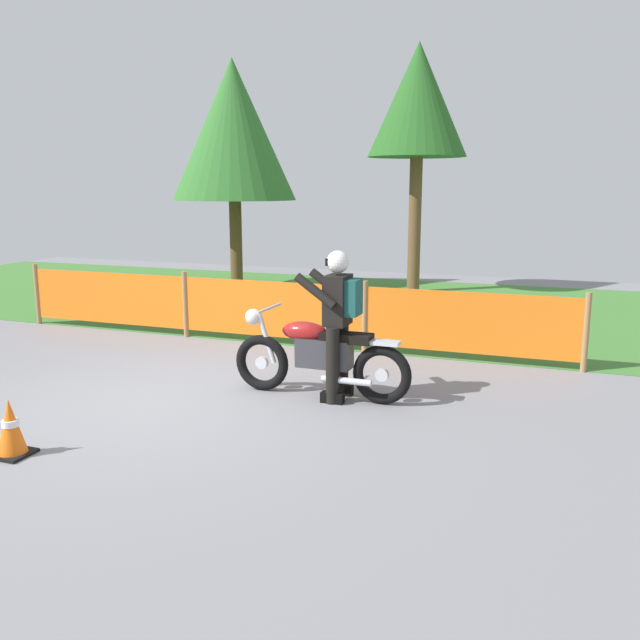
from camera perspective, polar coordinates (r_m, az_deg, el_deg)
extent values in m
cube|color=gray|center=(7.83, -13.23, -6.78)|extent=(24.00, 24.00, 0.02)
cube|color=#427A33|center=(13.79, 2.39, 1.41)|extent=(24.00, 7.61, 0.01)
cylinder|color=#997547|center=(12.70, -22.87, 2.04)|extent=(0.08, 0.08, 1.05)
cylinder|color=#997547|center=(10.90, -11.36, 1.30)|extent=(0.08, 0.08, 1.05)
cylinder|color=#997547|center=(9.69, 3.81, 0.26)|extent=(0.08, 0.08, 1.05)
cylinder|color=#997547|center=(9.31, 21.65, -0.99)|extent=(0.08, 0.08, 1.05)
cube|color=orange|center=(11.74, -17.56, 1.80)|extent=(2.89, 0.02, 0.85)
cube|color=orange|center=(10.20, -4.22, 0.93)|extent=(2.89, 0.02, 0.85)
cube|color=orange|center=(9.38, 12.55, -0.24)|extent=(2.89, 0.02, 0.85)
cylinder|color=brown|center=(15.62, -7.14, 6.29)|extent=(0.28, 0.28, 2.06)
cone|color=#33702D|center=(15.60, -7.38, 15.72)|extent=(2.77, 2.77, 3.08)
cylinder|color=brown|center=(15.30, 8.04, 7.93)|extent=(0.28, 0.28, 3.00)
cone|color=#286023|center=(15.38, 8.33, 18.02)|extent=(2.17, 2.17, 2.41)
torus|color=black|center=(7.96, -4.95, -3.62)|extent=(0.67, 0.12, 0.67)
cylinder|color=silver|center=(7.96, -4.95, -3.62)|extent=(0.15, 0.06, 0.15)
torus|color=black|center=(7.46, 5.28, -4.65)|extent=(0.67, 0.12, 0.67)
cylinder|color=silver|center=(7.46, 5.28, -4.65)|extent=(0.15, 0.06, 0.15)
cube|color=#38383D|center=(7.61, 0.37, -2.81)|extent=(0.63, 0.25, 0.33)
ellipsoid|color=maroon|center=(7.65, -1.32, -0.98)|extent=(0.55, 0.25, 0.23)
cube|color=black|center=(7.48, 2.25, -1.51)|extent=(0.59, 0.23, 0.10)
cube|color=silver|center=(7.37, 5.33, -1.92)|extent=(0.38, 0.17, 0.04)
cylinder|color=silver|center=(7.86, -4.57, -1.53)|extent=(0.24, 0.06, 0.60)
sphere|color=white|center=(7.88, -5.70, 0.27)|extent=(0.19, 0.19, 0.19)
cylinder|color=silver|center=(7.77, -4.33, 1.00)|extent=(0.04, 0.63, 0.03)
cylinder|color=silver|center=(7.45, 2.24, -5.18)|extent=(0.58, 0.08, 0.07)
cylinder|color=black|center=(7.44, 1.07, -3.89)|extent=(0.15, 0.15, 0.86)
cube|color=black|center=(7.55, 1.06, -6.60)|extent=(0.26, 0.11, 0.12)
cylinder|color=black|center=(7.73, 1.87, -3.31)|extent=(0.15, 0.15, 0.86)
cube|color=black|center=(7.83, 1.86, -5.92)|extent=(0.26, 0.11, 0.12)
cube|color=black|center=(7.43, 1.51, 1.70)|extent=(0.24, 0.36, 0.56)
cylinder|color=black|center=(7.27, -0.40, 2.47)|extent=(0.48, 0.10, 0.38)
cylinder|color=black|center=(7.68, 0.79, 2.95)|extent=(0.48, 0.10, 0.38)
sphere|color=white|center=(7.38, 1.53, 4.96)|extent=(0.25, 0.25, 0.25)
cube|color=black|center=(7.41, 0.79, 4.99)|extent=(0.03, 0.18, 0.08)
cube|color=#194C47|center=(7.37, 2.76, 1.93)|extent=(0.16, 0.28, 0.40)
cube|color=black|center=(6.76, -24.60, -10.28)|extent=(0.32, 0.32, 0.03)
cone|color=orange|center=(6.67, -24.79, -8.15)|extent=(0.26, 0.26, 0.50)
cylinder|color=white|center=(6.66, -24.81, -7.95)|extent=(0.15, 0.15, 0.06)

